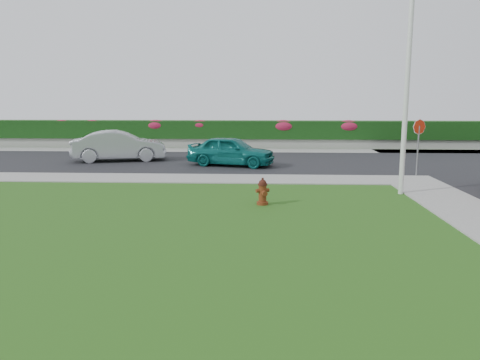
# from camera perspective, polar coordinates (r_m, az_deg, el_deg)

# --- Properties ---
(ground) EXTENTS (120.00, 120.00, 0.00)m
(ground) POSITION_cam_1_polar(r_m,az_deg,el_deg) (9.34, -5.91, -9.27)
(ground) COLOR black
(ground) RESTS_ON ground
(street_far) EXTENTS (26.00, 8.00, 0.04)m
(street_far) POSITION_cam_1_polar(r_m,az_deg,el_deg) (23.79, -12.80, 2.28)
(street_far) COLOR black
(street_far) RESTS_ON ground
(sidewalk_far) EXTENTS (24.00, 2.00, 0.04)m
(sidewalk_far) POSITION_cam_1_polar(r_m,az_deg,el_deg) (19.43, -19.57, 0.30)
(sidewalk_far) COLOR gray
(sidewalk_far) RESTS_ON ground
(curb_corner) EXTENTS (2.00, 2.00, 0.04)m
(curb_corner) POSITION_cam_1_polar(r_m,az_deg,el_deg) (18.84, 20.11, -0.02)
(curb_corner) COLOR gray
(curb_corner) RESTS_ON ground
(sidewalk_beyond) EXTENTS (34.00, 2.00, 0.04)m
(sidewalk_beyond) POSITION_cam_1_polar(r_m,az_deg,el_deg) (27.99, -2.11, 3.62)
(sidewalk_beyond) COLOR gray
(sidewalk_beyond) RESTS_ON ground
(retaining_wall) EXTENTS (34.00, 0.40, 0.60)m
(retaining_wall) POSITION_cam_1_polar(r_m,az_deg,el_deg) (29.45, -1.87, 4.48)
(retaining_wall) COLOR gray
(retaining_wall) RESTS_ON ground
(hedge) EXTENTS (32.00, 0.90, 1.10)m
(hedge) POSITION_cam_1_polar(r_m,az_deg,el_deg) (29.48, -1.86, 6.14)
(hedge) COLOR black
(hedge) RESTS_ON retaining_wall
(fire_hydrant) EXTENTS (0.41, 0.39, 0.79)m
(fire_hydrant) POSITION_cam_1_polar(r_m,az_deg,el_deg) (13.66, 2.78, -1.46)
(fire_hydrant) COLOR #4C150B
(fire_hydrant) RESTS_ON ground
(sedan_teal) EXTENTS (4.24, 2.56, 1.35)m
(sedan_teal) POSITION_cam_1_polar(r_m,az_deg,el_deg) (21.39, -1.09, 3.57)
(sedan_teal) COLOR #0D6560
(sedan_teal) RESTS_ON street_far
(sedan_silver) EXTENTS (4.75, 2.63, 1.48)m
(sedan_silver) POSITION_cam_1_polar(r_m,az_deg,el_deg) (23.80, -14.49, 4.06)
(sedan_silver) COLOR #999BA0
(sedan_silver) RESTS_ON street_far
(utility_pole) EXTENTS (0.16, 0.16, 6.35)m
(utility_pole) POSITION_cam_1_polar(r_m,az_deg,el_deg) (15.85, 19.62, 9.73)
(utility_pole) COLOR silver
(utility_pole) RESTS_ON ground
(stop_sign) EXTENTS (0.57, 0.28, 2.29)m
(stop_sign) POSITION_cam_1_polar(r_m,az_deg,el_deg) (19.74, 20.96, 5.20)
(stop_sign) COLOR slate
(stop_sign) RESTS_ON ground
(flower_clump_a) EXTENTS (1.02, 0.66, 0.51)m
(flower_clump_a) POSITION_cam_1_polar(r_m,az_deg,el_deg) (31.92, -20.90, 6.41)
(flower_clump_a) COLOR #BB203A
(flower_clump_a) RESTS_ON hedge
(flower_clump_b) EXTENTS (1.02, 0.66, 0.51)m
(flower_clump_b) POSITION_cam_1_polar(r_m,az_deg,el_deg) (31.19, -17.58, 6.53)
(flower_clump_b) COLOR #BB203A
(flower_clump_b) RESTS_ON hedge
(flower_clump_c) EXTENTS (1.36, 0.87, 0.68)m
(flower_clump_c) POSITION_cam_1_polar(r_m,az_deg,el_deg) (30.03, -10.23, 6.59)
(flower_clump_c) COLOR #BB203A
(flower_clump_c) RESTS_ON hedge
(flower_clump_d) EXTENTS (1.22, 0.78, 0.61)m
(flower_clump_d) POSITION_cam_1_polar(r_m,az_deg,el_deg) (29.53, -4.91, 6.71)
(flower_clump_d) COLOR #BB203A
(flower_clump_d) RESTS_ON hedge
(flower_clump_e) EXTENTS (1.50, 0.97, 0.75)m
(flower_clump_e) POSITION_cam_1_polar(r_m,az_deg,el_deg) (29.30, 5.32, 6.57)
(flower_clump_e) COLOR #BB203A
(flower_clump_e) RESTS_ON hedge
(flower_clump_f) EXTENTS (1.49, 0.96, 0.74)m
(flower_clump_f) POSITION_cam_1_polar(r_m,az_deg,el_deg) (29.74, 13.05, 6.42)
(flower_clump_f) COLOR #BB203A
(flower_clump_f) RESTS_ON hedge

